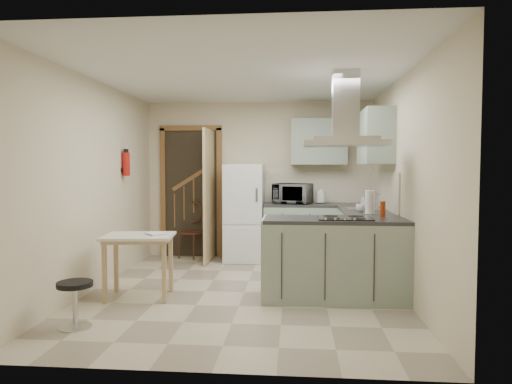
# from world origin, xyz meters

# --- Properties ---
(floor) EXTENTS (4.20, 4.20, 0.00)m
(floor) POSITION_xyz_m (0.00, 0.00, 0.00)
(floor) COLOR #C1B296
(floor) RESTS_ON ground
(ceiling) EXTENTS (4.20, 4.20, 0.00)m
(ceiling) POSITION_xyz_m (0.00, 0.00, 2.50)
(ceiling) COLOR silver
(ceiling) RESTS_ON back_wall
(back_wall) EXTENTS (3.60, 0.00, 3.60)m
(back_wall) POSITION_xyz_m (0.00, 2.10, 1.25)
(back_wall) COLOR beige
(back_wall) RESTS_ON floor
(left_wall) EXTENTS (0.00, 4.20, 4.20)m
(left_wall) POSITION_xyz_m (-1.80, 0.00, 1.25)
(left_wall) COLOR beige
(left_wall) RESTS_ON floor
(right_wall) EXTENTS (0.00, 4.20, 4.20)m
(right_wall) POSITION_xyz_m (1.80, 0.00, 1.25)
(right_wall) COLOR beige
(right_wall) RESTS_ON floor
(doorway) EXTENTS (1.10, 0.12, 2.10)m
(doorway) POSITION_xyz_m (-1.10, 2.07, 1.05)
(doorway) COLOR brown
(doorway) RESTS_ON floor
(fridge) EXTENTS (0.60, 0.60, 1.50)m
(fridge) POSITION_xyz_m (-0.20, 1.80, 0.75)
(fridge) COLOR white
(fridge) RESTS_ON floor
(counter_back) EXTENTS (1.08, 0.60, 0.90)m
(counter_back) POSITION_xyz_m (0.66, 1.80, 0.45)
(counter_back) COLOR #9EB2A0
(counter_back) RESTS_ON floor
(counter_right) EXTENTS (0.60, 1.95, 0.90)m
(counter_right) POSITION_xyz_m (1.50, 1.12, 0.45)
(counter_right) COLOR #9EB2A0
(counter_right) RESTS_ON floor
(splashback) EXTENTS (1.68, 0.02, 0.50)m
(splashback) POSITION_xyz_m (0.96, 2.09, 1.15)
(splashback) COLOR beige
(splashback) RESTS_ON counter_back
(wall_cabinet_back) EXTENTS (0.85, 0.35, 0.70)m
(wall_cabinet_back) POSITION_xyz_m (0.95, 1.93, 1.85)
(wall_cabinet_back) COLOR #9EB2A0
(wall_cabinet_back) RESTS_ON back_wall
(wall_cabinet_right) EXTENTS (0.35, 0.90, 0.70)m
(wall_cabinet_right) POSITION_xyz_m (1.62, 0.85, 1.85)
(wall_cabinet_right) COLOR #9EB2A0
(wall_cabinet_right) RESTS_ON right_wall
(peninsula) EXTENTS (1.55, 0.65, 0.90)m
(peninsula) POSITION_xyz_m (1.02, -0.18, 0.45)
(peninsula) COLOR #9EB2A0
(peninsula) RESTS_ON floor
(hob) EXTENTS (0.58, 0.50, 0.01)m
(hob) POSITION_xyz_m (1.12, -0.18, 0.91)
(hob) COLOR black
(hob) RESTS_ON peninsula
(extractor_hood) EXTENTS (0.90, 0.55, 0.10)m
(extractor_hood) POSITION_xyz_m (1.12, -0.18, 1.72)
(extractor_hood) COLOR silver
(extractor_hood) RESTS_ON ceiling
(sink) EXTENTS (0.45, 0.40, 0.01)m
(sink) POSITION_xyz_m (1.50, 0.95, 0.91)
(sink) COLOR silver
(sink) RESTS_ON counter_right
(fire_extinguisher) EXTENTS (0.10, 0.10, 0.32)m
(fire_extinguisher) POSITION_xyz_m (-1.74, 0.90, 1.50)
(fire_extinguisher) COLOR #B2140F
(fire_extinguisher) RESTS_ON left_wall
(drop_leaf_table) EXTENTS (0.81, 0.65, 0.71)m
(drop_leaf_table) POSITION_xyz_m (-1.15, -0.31, 0.35)
(drop_leaf_table) COLOR #C7BA7A
(drop_leaf_table) RESTS_ON floor
(bentwood_chair) EXTENTS (0.48, 0.48, 0.82)m
(bentwood_chair) POSITION_xyz_m (-1.06, 1.93, 0.41)
(bentwood_chair) COLOR #54201C
(bentwood_chair) RESTS_ON floor
(stool) EXTENTS (0.38, 0.38, 0.43)m
(stool) POSITION_xyz_m (-1.41, -1.29, 0.21)
(stool) COLOR black
(stool) RESTS_ON floor
(microwave) EXTENTS (0.65, 0.53, 0.31)m
(microwave) POSITION_xyz_m (0.55, 1.82, 1.05)
(microwave) COLOR black
(microwave) RESTS_ON counter_back
(kettle) EXTENTS (0.18, 0.18, 0.22)m
(kettle) POSITION_xyz_m (0.98, 1.83, 1.01)
(kettle) COLOR white
(kettle) RESTS_ON counter_back
(cereal_box) EXTENTS (0.13, 0.21, 0.29)m
(cereal_box) POSITION_xyz_m (0.78, 1.93, 1.04)
(cereal_box) COLOR gold
(cereal_box) RESTS_ON counter_back
(soap_bottle) EXTENTS (0.08, 0.09, 0.17)m
(soap_bottle) POSITION_xyz_m (1.56, 1.32, 0.98)
(soap_bottle) COLOR #A1A2AC
(soap_bottle) RESTS_ON counter_right
(paper_towel) EXTENTS (0.14, 0.14, 0.29)m
(paper_towel) POSITION_xyz_m (1.48, 0.30, 1.05)
(paper_towel) COLOR white
(paper_towel) RESTS_ON counter_right
(cup) EXTENTS (0.17, 0.17, 0.10)m
(cup) POSITION_xyz_m (1.41, 0.55, 0.95)
(cup) COLOR silver
(cup) RESTS_ON counter_right
(red_bottle) EXTENTS (0.07, 0.07, 0.17)m
(red_bottle) POSITION_xyz_m (1.58, 0.03, 0.99)
(red_bottle) COLOR #AC360E
(red_bottle) RESTS_ON peninsula
(book) EXTENTS (0.26, 0.27, 0.10)m
(book) POSITION_xyz_m (-1.04, -0.31, 0.76)
(book) COLOR maroon
(book) RESTS_ON drop_leaf_table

